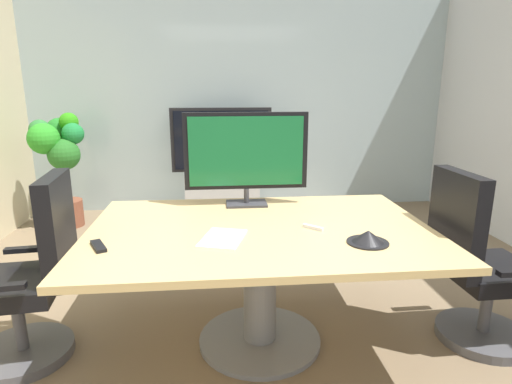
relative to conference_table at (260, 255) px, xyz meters
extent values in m
plane|color=#7A664C|center=(0.09, -0.02, -0.58)|extent=(7.24, 7.24, 0.00)
cube|color=#9EB2B7|center=(0.09, 3.10, 0.84)|extent=(5.29, 0.10, 2.84)
cube|color=tan|center=(0.00, 0.00, 0.15)|extent=(2.00, 1.33, 0.04)
cylinder|color=slate|center=(0.00, 0.00, -0.23)|extent=(0.20, 0.20, 0.72)
cylinder|color=slate|center=(0.00, 0.00, -0.57)|extent=(0.76, 0.76, 0.03)
cylinder|color=#4C4C51|center=(-1.41, -0.03, -0.55)|extent=(0.56, 0.56, 0.06)
cylinder|color=#4C4C51|center=(-1.41, -0.03, -0.34)|extent=(0.07, 0.07, 0.36)
cube|color=black|center=(-1.41, -0.03, -0.12)|extent=(0.53, 0.53, 0.10)
cube|color=black|center=(-1.14, 0.00, 0.21)|extent=(0.14, 0.46, 0.60)
cube|color=black|center=(-1.42, 0.23, 0.00)|extent=(0.28, 0.08, 0.03)
cylinder|color=#4C4C51|center=(1.41, -0.11, -0.55)|extent=(0.56, 0.56, 0.06)
cylinder|color=#4C4C51|center=(1.41, -0.11, -0.34)|extent=(0.07, 0.07, 0.36)
cube|color=black|center=(1.41, -0.11, -0.12)|extent=(0.49, 0.49, 0.10)
cube|color=black|center=(1.14, -0.11, 0.21)|extent=(0.10, 0.46, 0.60)
cube|color=black|center=(1.39, 0.15, 0.00)|extent=(0.28, 0.06, 0.03)
cube|color=#333338|center=(-0.04, 0.48, 0.18)|extent=(0.28, 0.18, 0.02)
cylinder|color=#333338|center=(-0.04, 0.48, 0.24)|extent=(0.04, 0.04, 0.10)
cube|color=black|center=(-0.04, 0.50, 0.55)|extent=(0.84, 0.04, 0.52)
cube|color=#14592D|center=(-0.04, 0.48, 0.55)|extent=(0.77, 0.01, 0.47)
cube|color=#B7BABC|center=(-0.18, 2.75, -0.31)|extent=(0.90, 0.36, 0.55)
cube|color=black|center=(-0.18, 2.73, 0.35)|extent=(1.20, 0.06, 0.76)
cube|color=black|center=(-0.18, 2.69, 0.35)|extent=(1.12, 0.01, 0.69)
cylinder|color=brown|center=(-1.95, 2.44, -0.43)|extent=(0.34, 0.34, 0.30)
cylinder|color=brown|center=(-1.95, 2.44, -0.06)|extent=(0.05, 0.05, 0.44)
sphere|color=#1C7C36|center=(-1.80, 2.43, 0.47)|extent=(0.23, 0.23, 0.23)
sphere|color=#2C9115|center=(-1.86, 2.54, 0.59)|extent=(0.21, 0.21, 0.21)
sphere|color=#227826|center=(-2.01, 2.66, 0.46)|extent=(0.33, 0.33, 0.33)
sphere|color=#2D7332|center=(-2.13, 2.41, 0.51)|extent=(0.23, 0.23, 0.23)
sphere|color=green|center=(-2.06, 2.31, 0.43)|extent=(0.33, 0.33, 0.33)
sphere|color=#266A23|center=(-1.89, 2.35, 0.26)|extent=(0.34, 0.34, 0.34)
cone|color=black|center=(0.54, -0.31, 0.21)|extent=(0.19, 0.19, 0.07)
cylinder|color=black|center=(0.54, -0.31, 0.18)|extent=(0.22, 0.22, 0.01)
cube|color=black|center=(-0.86, -0.24, 0.18)|extent=(0.12, 0.17, 0.02)
cube|color=silver|center=(0.30, -0.06, 0.18)|extent=(0.11, 0.10, 0.02)
cube|color=white|center=(-0.22, -0.17, 0.18)|extent=(0.29, 0.35, 0.01)
camera|label=1|loc=(-0.25, -2.32, 0.98)|focal=29.45mm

